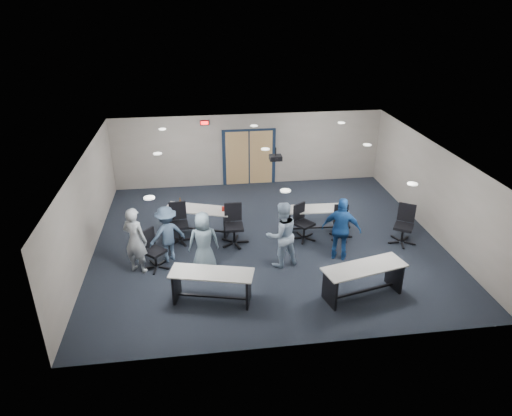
{
  "coord_description": "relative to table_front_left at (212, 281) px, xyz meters",
  "views": [
    {
      "loc": [
        -1.89,
        -11.71,
        6.7
      ],
      "look_at": [
        -0.37,
        -0.3,
        1.22
      ],
      "focal_mm": 32.0,
      "sensor_mm": 36.0,
      "label": 1
    }
  ],
  "objects": [
    {
      "name": "person_back",
      "position": [
        -1.1,
        2.0,
        0.26
      ],
      "size": [
        1.19,
        0.98,
        1.6
      ],
      "primitive_type": "imported",
      "rotation": [
        0.0,
        0.0,
        3.58
      ],
      "color": "#3C516C",
      "rests_on": "floor"
    },
    {
      "name": "floor",
      "position": [
        1.74,
        2.73,
        -0.54
      ],
      "size": [
        10.0,
        10.0,
        0.0
      ],
      "primitive_type": "plane",
      "color": "black",
      "rests_on": "ground"
    },
    {
      "name": "chair_loose_left",
      "position": [
        -1.43,
        1.64,
        0.0
      ],
      "size": [
        0.97,
        0.97,
        1.09
      ],
      "primitive_type": null,
      "rotation": [
        0.0,
        0.0,
        0.82
      ],
      "color": "black",
      "rests_on": "floor"
    },
    {
      "name": "table_front_right",
      "position": [
        3.6,
        -0.28,
        0.02
      ],
      "size": [
        2.14,
        1.14,
        0.83
      ],
      "rotation": [
        0.0,
        0.0,
        0.24
      ],
      "color": "#A4A29A",
      "rests_on": "floor"
    },
    {
      "name": "ceiling",
      "position": [
        1.74,
        2.73,
        2.16
      ],
      "size": [
        10.0,
        9.0,
        0.04
      ],
      "primitive_type": "cube",
      "color": "white",
      "rests_on": "back_wall"
    },
    {
      "name": "table_back_right",
      "position": [
        3.29,
        3.12,
        -0.02
      ],
      "size": [
        1.92,
        0.7,
        0.77
      ],
      "rotation": [
        0.0,
        0.0,
        -0.04
      ],
      "color": "#A4A29A",
      "rests_on": "floor"
    },
    {
      "name": "chair_loose_right",
      "position": [
        5.64,
        2.04,
        0.04
      ],
      "size": [
        1.02,
        1.02,
        1.17
      ],
      "primitive_type": null,
      "rotation": [
        0.0,
        0.0,
        -0.57
      ],
      "color": "black",
      "rests_on": "floor"
    },
    {
      "name": "person_gray",
      "position": [
        -1.88,
        1.56,
        0.37
      ],
      "size": [
        0.8,
        0.7,
        1.83
      ],
      "primitive_type": "imported",
      "rotation": [
        0.0,
        0.0,
        2.65
      ],
      "color": "#99A0A7",
      "rests_on": "floor"
    },
    {
      "name": "double_door",
      "position": [
        1.74,
        7.19,
        0.51
      ],
      "size": [
        2.0,
        0.07,
        2.2
      ],
      "color": "#101D32",
      "rests_on": "back_wall"
    },
    {
      "name": "chair_back_d",
      "position": [
        3.95,
        2.57,
        -0.04
      ],
      "size": [
        0.71,
        0.71,
        1.01
      ],
      "primitive_type": null,
      "rotation": [
        0.0,
        0.0,
        -0.13
      ],
      "color": "black",
      "rests_on": "floor"
    },
    {
      "name": "chair_back_a",
      "position": [
        -0.82,
        2.99,
        0.05
      ],
      "size": [
        0.81,
        0.81,
        1.18
      ],
      "primitive_type": null,
      "rotation": [
        0.0,
        0.0,
        0.09
      ],
      "color": "black",
      "rests_on": "floor"
    },
    {
      "name": "front_wall",
      "position": [
        1.74,
        -1.77,
        0.81
      ],
      "size": [
        10.0,
        0.04,
        2.7
      ],
      "primitive_type": "cube",
      "color": "gray",
      "rests_on": "floor"
    },
    {
      "name": "person_navy",
      "position": [
        3.57,
        1.47,
        0.36
      ],
      "size": [
        1.14,
        0.82,
        1.8
      ],
      "primitive_type": "imported",
      "rotation": [
        0.0,
        0.0,
        2.73
      ],
      "color": "navy",
      "rests_on": "floor"
    },
    {
      "name": "table_back_left",
      "position": [
        -0.24,
        3.48,
        0.02
      ],
      "size": [
        2.11,
        1.3,
        1.11
      ],
      "rotation": [
        0.0,
        0.0,
        -0.34
      ],
      "color": "#A4A29A",
      "rests_on": "floor"
    },
    {
      "name": "table_front_left",
      "position": [
        0.0,
        0.0,
        0.0
      ],
      "size": [
        2.05,
        1.11,
        0.79
      ],
      "rotation": [
        0.0,
        0.0,
        -0.25
      ],
      "color": "#A4A29A",
      "rests_on": "floor"
    },
    {
      "name": "person_lightblue",
      "position": [
        1.91,
        1.37,
        0.37
      ],
      "size": [
        1.05,
        0.92,
        1.83
      ],
      "primitive_type": "imported",
      "rotation": [
        0.0,
        0.0,
        3.44
      ],
      "color": "#A0B9D5",
      "rests_on": "floor"
    },
    {
      "name": "exit_sign",
      "position": [
        0.14,
        7.17,
        1.91
      ],
      "size": [
        0.32,
        0.07,
        0.18
      ],
      "color": "black",
      "rests_on": "back_wall"
    },
    {
      "name": "right_wall",
      "position": [
        6.74,
        2.73,
        0.81
      ],
      "size": [
        0.04,
        9.0,
        2.7
      ],
      "primitive_type": "cube",
      "color": "gray",
      "rests_on": "floor"
    },
    {
      "name": "chair_back_c",
      "position": [
        2.84,
        2.66,
        0.0
      ],
      "size": [
        0.95,
        0.95,
        1.09
      ],
      "primitive_type": null,
      "rotation": [
        0.0,
        0.0,
        0.6
      ],
      "color": "black",
      "rests_on": "floor"
    },
    {
      "name": "person_plaid",
      "position": [
        -0.14,
        1.42,
        0.28
      ],
      "size": [
        0.84,
        0.57,
        1.65
      ],
      "primitive_type": "imported",
      "rotation": [
        0.0,
        0.0,
        3.2
      ],
      "color": "slate",
      "rests_on": "floor"
    },
    {
      "name": "left_wall",
      "position": [
        -3.26,
        2.73,
        0.81
      ],
      "size": [
        0.04,
        9.0,
        2.7
      ],
      "primitive_type": "cube",
      "color": "gray",
      "rests_on": "floor"
    },
    {
      "name": "back_wall",
      "position": [
        1.74,
        7.23,
        0.81
      ],
      "size": [
        10.0,
        0.04,
        2.7
      ],
      "primitive_type": "cube",
      "color": "gray",
      "rests_on": "floor"
    },
    {
      "name": "ceiling_projector",
      "position": [
        2.04,
        3.23,
        1.86
      ],
      "size": [
        0.35,
        0.32,
        0.37
      ],
      "color": "black",
      "rests_on": "ceiling"
    },
    {
      "name": "chair_back_b",
      "position": [
        0.76,
        2.65,
        0.06
      ],
      "size": [
        0.76,
        0.76,
        1.21
      ],
      "primitive_type": null,
      "rotation": [
        0.0,
        0.0,
        -0.01
      ],
      "color": "black",
      "rests_on": "floor"
    },
    {
      "name": "ceiling_can_lights",
      "position": [
        1.74,
        2.98,
        2.13
      ],
      "size": [
        6.24,
        5.74,
        0.02
      ],
      "primitive_type": null,
      "color": "white",
      "rests_on": "ceiling"
    }
  ]
}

